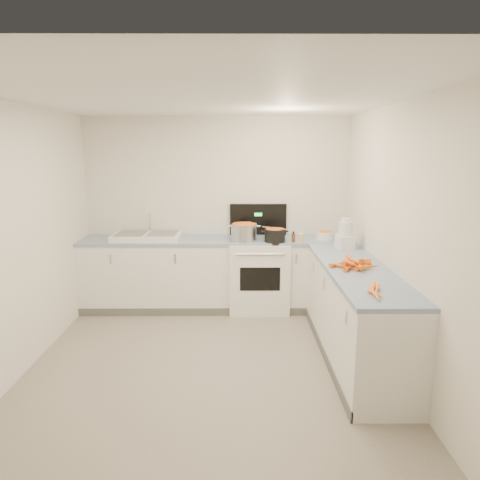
{
  "coord_description": "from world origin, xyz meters",
  "views": [
    {
      "loc": [
        0.27,
        -3.73,
        2.08
      ],
      "look_at": [
        0.3,
        1.1,
        1.05
      ],
      "focal_mm": 32.0,
      "sensor_mm": 36.0,
      "label": 1
    }
  ],
  "objects_px": {
    "stove": "(259,273)",
    "spice_jar": "(301,238)",
    "food_processor": "(345,235)",
    "mixing_bowl": "(325,236)",
    "sink": "(147,236)",
    "black_pot": "(275,236)",
    "steel_pot": "(244,233)",
    "extract_bottle": "(293,238)"
  },
  "relations": [
    {
      "from": "spice_jar",
      "to": "food_processor",
      "type": "bearing_deg",
      "value": -34.68
    },
    {
      "from": "sink",
      "to": "spice_jar",
      "type": "xyz_separation_m",
      "value": [
        1.96,
        -0.23,
        0.01
      ]
    },
    {
      "from": "extract_bottle",
      "to": "mixing_bowl",
      "type": "bearing_deg",
      "value": 20.36
    },
    {
      "from": "food_processor",
      "to": "sink",
      "type": "bearing_deg",
      "value": 167.16
    },
    {
      "from": "extract_bottle",
      "to": "stove",
      "type": "bearing_deg",
      "value": 154.57
    },
    {
      "from": "steel_pot",
      "to": "mixing_bowl",
      "type": "relative_size",
      "value": 1.47
    },
    {
      "from": "black_pot",
      "to": "spice_jar",
      "type": "relative_size",
      "value": 2.53
    },
    {
      "from": "sink",
      "to": "spice_jar",
      "type": "relative_size",
      "value": 8.47
    },
    {
      "from": "stove",
      "to": "food_processor",
      "type": "height_order",
      "value": "stove"
    },
    {
      "from": "sink",
      "to": "steel_pot",
      "type": "xyz_separation_m",
      "value": [
        1.25,
        -0.14,
        0.06
      ]
    },
    {
      "from": "spice_jar",
      "to": "food_processor",
      "type": "height_order",
      "value": "food_processor"
    },
    {
      "from": "steel_pot",
      "to": "mixing_bowl",
      "type": "xyz_separation_m",
      "value": [
        1.04,
        0.08,
        -0.05
      ]
    },
    {
      "from": "steel_pot",
      "to": "extract_bottle",
      "type": "xyz_separation_m",
      "value": [
        0.61,
        -0.08,
        -0.04
      ]
    },
    {
      "from": "sink",
      "to": "mixing_bowl",
      "type": "distance_m",
      "value": 2.29
    },
    {
      "from": "stove",
      "to": "spice_jar",
      "type": "xyz_separation_m",
      "value": [
        0.51,
        -0.21,
        0.52
      ]
    },
    {
      "from": "sink",
      "to": "spice_jar",
      "type": "height_order",
      "value": "sink"
    },
    {
      "from": "stove",
      "to": "mixing_bowl",
      "type": "height_order",
      "value": "stove"
    },
    {
      "from": "spice_jar",
      "to": "food_processor",
      "type": "xyz_separation_m",
      "value": [
        0.47,
        -0.32,
        0.1
      ]
    },
    {
      "from": "sink",
      "to": "food_processor",
      "type": "distance_m",
      "value": 2.49
    },
    {
      "from": "spice_jar",
      "to": "black_pot",
      "type": "bearing_deg",
      "value": 173.1
    },
    {
      "from": "stove",
      "to": "spice_jar",
      "type": "bearing_deg",
      "value": -22.82
    },
    {
      "from": "steel_pot",
      "to": "food_processor",
      "type": "relative_size",
      "value": 0.91
    },
    {
      "from": "black_pot",
      "to": "extract_bottle",
      "type": "bearing_deg",
      "value": -5.81
    },
    {
      "from": "stove",
      "to": "food_processor",
      "type": "xyz_separation_m",
      "value": [
        0.98,
        -0.54,
        0.62
      ]
    },
    {
      "from": "sink",
      "to": "mixing_bowl",
      "type": "relative_size",
      "value": 3.89
    },
    {
      "from": "steel_pot",
      "to": "black_pot",
      "type": "relative_size",
      "value": 1.27
    },
    {
      "from": "sink",
      "to": "black_pot",
      "type": "xyz_separation_m",
      "value": [
        1.64,
        -0.19,
        0.03
      ]
    },
    {
      "from": "spice_jar",
      "to": "sink",
      "type": "bearing_deg",
      "value": 173.31
    },
    {
      "from": "steel_pot",
      "to": "black_pot",
      "type": "bearing_deg",
      "value": -7.82
    },
    {
      "from": "stove",
      "to": "mixing_bowl",
      "type": "relative_size",
      "value": 6.15
    },
    {
      "from": "stove",
      "to": "sink",
      "type": "relative_size",
      "value": 1.58
    },
    {
      "from": "mixing_bowl",
      "to": "spice_jar",
      "type": "relative_size",
      "value": 2.18
    },
    {
      "from": "extract_bottle",
      "to": "black_pot",
      "type": "bearing_deg",
      "value": 174.19
    },
    {
      "from": "sink",
      "to": "spice_jar",
      "type": "distance_m",
      "value": 1.97
    },
    {
      "from": "stove",
      "to": "black_pot",
      "type": "distance_m",
      "value": 0.6
    },
    {
      "from": "stove",
      "to": "extract_bottle",
      "type": "xyz_separation_m",
      "value": [
        0.42,
        -0.2,
        0.52
      ]
    },
    {
      "from": "black_pot",
      "to": "mixing_bowl",
      "type": "xyz_separation_m",
      "value": [
        0.65,
        0.13,
        -0.02
      ]
    },
    {
      "from": "sink",
      "to": "food_processor",
      "type": "height_order",
      "value": "food_processor"
    },
    {
      "from": "spice_jar",
      "to": "mixing_bowl",
      "type": "bearing_deg",
      "value": 27.42
    },
    {
      "from": "stove",
      "to": "spice_jar",
      "type": "relative_size",
      "value": 13.4
    },
    {
      "from": "stove",
      "to": "mixing_bowl",
      "type": "xyz_separation_m",
      "value": [
        0.84,
        -0.04,
        0.52
      ]
    },
    {
      "from": "stove",
      "to": "steel_pot",
      "type": "distance_m",
      "value": 0.61
    }
  ]
}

